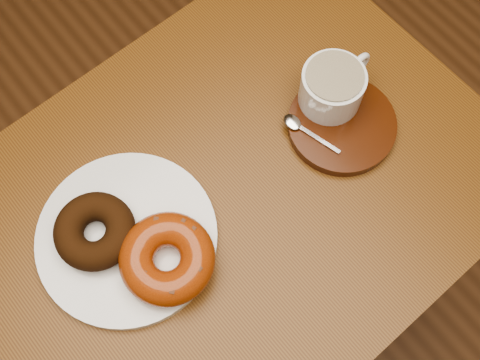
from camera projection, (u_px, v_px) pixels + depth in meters
cafe_table at (230, 219)px, 0.96m from camera, size 0.80×0.61×0.73m
donut_plate at (127, 238)px, 0.82m from camera, size 0.29×0.29×0.02m
donut_cinnamon at (95, 231)px, 0.79m from camera, size 0.12×0.12×0.04m
donut_caramel at (167, 259)px, 0.77m from camera, size 0.14×0.14×0.05m
saucer at (342, 125)px, 0.88m from camera, size 0.21×0.21×0.02m
coffee_cup at (333, 87)px, 0.86m from camera, size 0.12×0.09×0.06m
teaspoon at (297, 125)px, 0.87m from camera, size 0.03×0.09×0.01m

